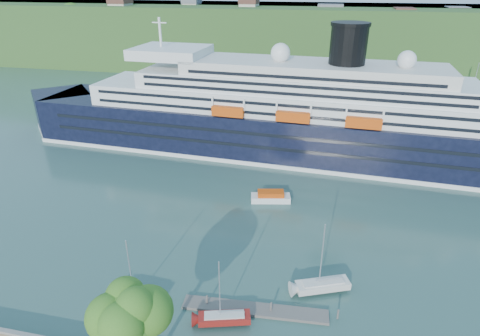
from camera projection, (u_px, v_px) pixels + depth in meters
name	position (u px, v px, depth m)	size (l,w,h in m)	color
far_hillside	(302.00, 38.00, 160.75)	(400.00, 50.00, 24.00)	#2D5020
cruise_ship	(279.00, 90.00, 80.29)	(118.95, 17.32, 26.71)	black
promenade_tree	(130.00, 333.00, 33.61)	(7.06, 7.06, 11.69)	#2D641A
floating_pontoon	(255.00, 309.00, 44.90)	(16.34, 2.00, 0.36)	slate
sailboat_white_near	(134.00, 274.00, 44.61)	(6.21, 1.72, 8.02)	silver
sailboat_red	(224.00, 295.00, 41.59)	(6.17, 1.71, 7.97)	maroon
sailboat_white_far	(325.00, 261.00, 45.82)	(7.05, 1.96, 9.11)	silver
tender_launch	(271.00, 196.00, 66.67)	(6.58, 2.25, 1.82)	#CF460C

